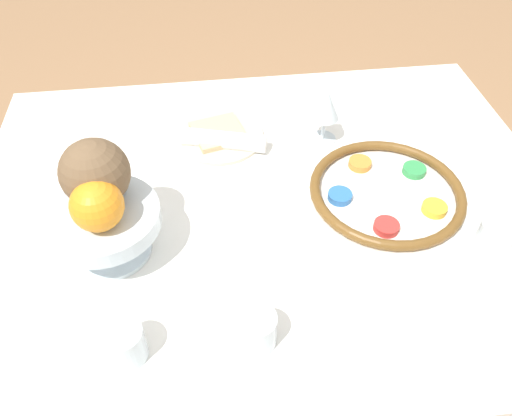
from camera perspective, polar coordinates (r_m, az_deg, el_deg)
The scene contains 14 objects.
ground_plane at distance 1.60m, azimuth 1.00°, elevation -18.88°, with size 8.00×8.00×0.00m, color #99704C.
dining_table at distance 1.27m, azimuth 1.22°, elevation -11.44°, with size 1.15×0.90×0.76m.
seder_plate at distance 1.00m, azimuth 14.68°, elevation 1.72°, with size 0.30×0.30×0.03m.
wine_glass at distance 1.07m, azimuth 8.00°, elevation 11.46°, with size 0.06×0.06×0.13m.
fruit_stand at distance 0.87m, azimuth -16.92°, elevation -1.65°, with size 0.19×0.19×0.10m.
orange_fruit at distance 0.80m, azimuth -17.71°, elevation 0.26°, with size 0.08×0.08×0.08m.
coconut at distance 0.84m, azimuth -17.93°, elevation 3.85°, with size 0.11×0.11×0.11m.
bread_plate at distance 1.12m, azimuth -4.28°, elevation 8.33°, with size 0.20×0.20×0.02m.
napkin_roll at distance 1.08m, azimuth -3.65°, elevation 7.75°, with size 0.19×0.09×0.04m.
cup_near at distance 0.77m, azimuth -14.77°, elevation -14.77°, with size 0.06×0.06×0.06m.
cup_mid at distance 0.76m, azimuth 0.07°, elevation -13.74°, with size 0.06×0.06×0.06m.
cup_far at distance 0.96m, azimuth 25.59°, elevation -3.03°, with size 0.06×0.06×0.06m.
fork_left at distance 0.84m, azimuth 17.34°, elevation -11.67°, with size 0.08×0.19×0.01m.
fork_right at distance 0.83m, azimuth 15.39°, elevation -12.00°, with size 0.08×0.19×0.01m.
Camera 1 is at (0.11, 0.68, 1.45)m, focal length 35.00 mm.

